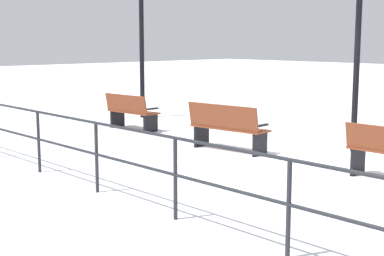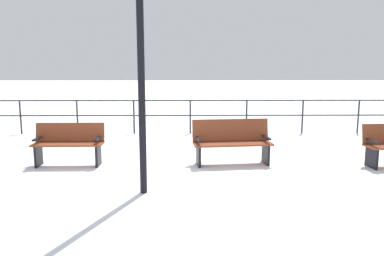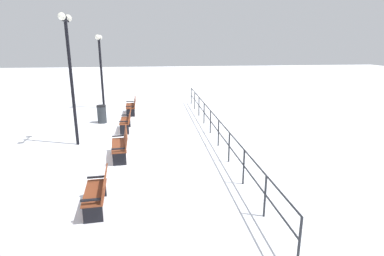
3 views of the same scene
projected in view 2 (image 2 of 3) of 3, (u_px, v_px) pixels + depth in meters
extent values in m
plane|color=white|center=(151.00, 167.00, 8.11)|extent=(80.00, 80.00, 0.00)
cube|color=brown|center=(68.00, 144.00, 8.10)|extent=(0.44, 1.46, 0.04)
cube|color=brown|center=(70.00, 132.00, 8.27)|extent=(0.12, 1.46, 0.40)
cube|color=black|center=(38.00, 155.00, 8.12)|extent=(0.39, 0.05, 0.47)
cube|color=black|center=(98.00, 155.00, 8.15)|extent=(0.39, 0.05, 0.47)
cube|color=black|center=(37.00, 139.00, 8.04)|extent=(0.39, 0.07, 0.04)
cube|color=black|center=(97.00, 139.00, 8.07)|extent=(0.39, 0.07, 0.04)
cube|color=brown|center=(233.00, 144.00, 8.20)|extent=(0.66, 1.71, 0.04)
cube|color=brown|center=(230.00, 130.00, 8.40)|extent=(0.29, 1.67, 0.47)
cube|color=black|center=(198.00, 155.00, 8.16)|extent=(0.44, 0.10, 0.46)
cube|color=black|center=(266.00, 153.00, 8.32)|extent=(0.44, 0.10, 0.46)
cube|color=black|center=(199.00, 139.00, 8.08)|extent=(0.44, 0.12, 0.04)
cube|color=black|center=(267.00, 138.00, 8.25)|extent=(0.44, 0.12, 0.04)
cube|color=black|center=(372.00, 157.00, 8.00)|extent=(0.44, 0.08, 0.44)
cube|color=black|center=(373.00, 141.00, 7.93)|extent=(0.44, 0.10, 0.04)
cylinder|color=black|center=(141.00, 48.00, 6.10)|extent=(0.12, 0.12, 4.76)
cylinder|color=#26282D|center=(21.00, 117.00, 11.77)|extent=(0.05, 0.05, 1.02)
cylinder|color=#26282D|center=(77.00, 117.00, 11.79)|extent=(0.05, 0.05, 1.02)
cylinder|color=#26282D|center=(134.00, 117.00, 11.81)|extent=(0.05, 0.05, 1.02)
cylinder|color=#26282D|center=(190.00, 117.00, 11.83)|extent=(0.05, 0.05, 1.02)
cylinder|color=#26282D|center=(246.00, 117.00, 11.85)|extent=(0.05, 0.05, 1.02)
cylinder|color=#26282D|center=(302.00, 117.00, 11.87)|extent=(0.05, 0.05, 1.02)
cylinder|color=#26282D|center=(358.00, 117.00, 11.89)|extent=(0.05, 0.05, 1.02)
cylinder|color=#26282D|center=(162.00, 101.00, 11.74)|extent=(0.04, 15.58, 0.04)
cylinder|color=#26282D|center=(162.00, 115.00, 11.82)|extent=(0.04, 15.58, 0.04)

